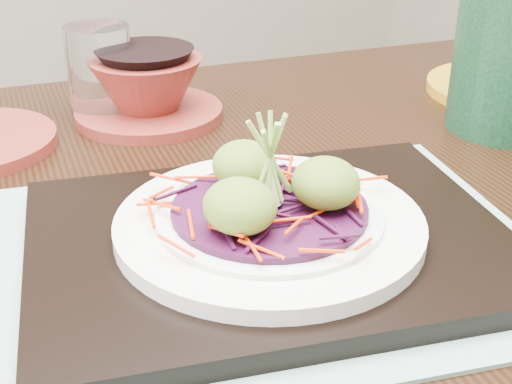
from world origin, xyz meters
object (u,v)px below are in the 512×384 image
yellow_plate (512,88)px  terracotta_bowl_set (148,92)px  serving_tray (269,241)px  dining_table (258,313)px  water_glass (100,72)px  white_plate (269,223)px

yellow_plate → terracotta_bowl_set: bearing=161.1°
serving_tray → yellow_plate: size_ratio=1.71×
dining_table → water_glass: water_glass is taller
water_glass → yellow_plate: bearing=-21.3°
terracotta_bowl_set → dining_table: bearing=-91.5°
dining_table → serving_tray: serving_tray is taller
dining_table → serving_tray: bearing=-103.3°
serving_tray → terracotta_bowl_set: (0.03, 0.32, 0.02)m
yellow_plate → serving_tray: bearing=-159.2°
terracotta_bowl_set → serving_tray: bearing=-96.0°
white_plate → serving_tray: bearing=0.0°
serving_tray → water_glass: size_ratio=3.49×
white_plate → water_glass: 0.36m
dining_table → white_plate: 0.15m
white_plate → terracotta_bowl_set: 0.32m
white_plate → yellow_plate: size_ratio=1.11×
water_glass → terracotta_bowl_set: bearing=-41.8°
dining_table → terracotta_bowl_set: bearing=98.1°
serving_tray → white_plate: bearing=-164.4°
dining_table → yellow_plate: size_ratio=6.70×
terracotta_bowl_set → water_glass: bearing=138.2°
water_glass → yellow_plate: water_glass is taller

